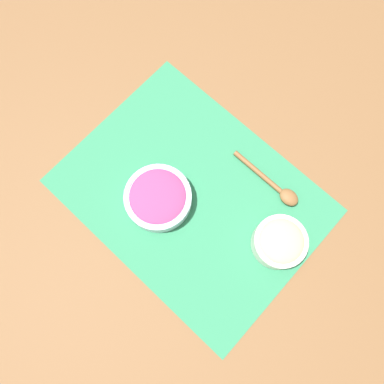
{
  "coord_description": "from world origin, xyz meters",
  "views": [
    {
      "loc": [
        0.14,
        -0.15,
        0.85
      ],
      "look_at": [
        0.0,
        0.0,
        0.03
      ],
      "focal_mm": 35.0,
      "sensor_mm": 36.0,
      "label": 1
    }
  ],
  "objects": [
    {
      "name": "wooden_spoon",
      "position": [
        0.13,
        0.15,
        0.01
      ],
      "size": [
        0.19,
        0.04,
        0.02
      ],
      "color": "brown",
      "rests_on": "placemat"
    },
    {
      "name": "onion_bowl",
      "position": [
        -0.05,
        -0.06,
        0.03
      ],
      "size": [
        0.15,
        0.15,
        0.05
      ],
      "color": "silver",
      "rests_on": "placemat"
    },
    {
      "name": "placemat",
      "position": [
        0.0,
        0.0,
        0.0
      ],
      "size": [
        0.58,
        0.44,
        0.0
      ],
      "color": "#2D7A51",
      "rests_on": "ground_plane"
    },
    {
      "name": "cucumber_bowl",
      "position": [
        0.22,
        0.05,
        0.04
      ],
      "size": [
        0.12,
        0.12,
        0.07
      ],
      "color": "silver",
      "rests_on": "placemat"
    },
    {
      "name": "ground_plane",
      "position": [
        0.0,
        0.0,
        0.0
      ],
      "size": [
        3.0,
        3.0,
        0.0
      ],
      "primitive_type": "plane",
      "color": "brown"
    }
  ]
}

